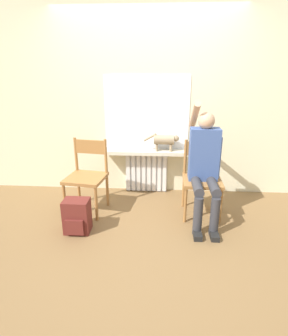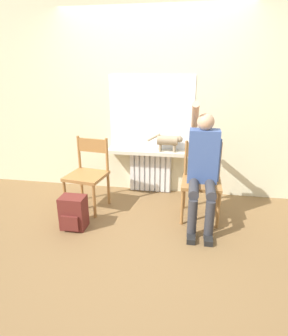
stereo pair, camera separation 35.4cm
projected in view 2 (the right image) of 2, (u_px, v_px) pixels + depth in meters
The scene contains 10 objects.
ground_plane at pixel (135, 232), 3.16m from camera, with size 12.00×12.00×0.00m, color brown.
wall_with_window at pixel (152, 98), 3.85m from camera, with size 7.00×0.06×2.70m.
radiator at pixel (150, 172), 4.13m from camera, with size 0.61×0.08×0.60m.
windowsill at pixel (150, 152), 3.97m from camera, with size 1.23×0.22×0.05m.
window_glass at pixel (151, 113), 3.89m from camera, with size 1.18×0.01×1.02m.
chair_left at pixel (88, 173), 3.58m from camera, with size 0.52×0.52×0.91m.
chair_right at pixel (201, 180), 3.35m from camera, with size 0.46×0.46×0.91m.
person at pixel (203, 165), 3.16m from camera, with size 0.36×1.02×1.41m.
cat at pixel (168, 141), 3.86m from camera, with size 0.49×0.13×0.25m.
backpack at pixel (73, 213), 3.18m from camera, with size 0.28×0.24×0.39m.
Camera 2 is at (0.57, -2.68, 1.73)m, focal length 30.00 mm.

